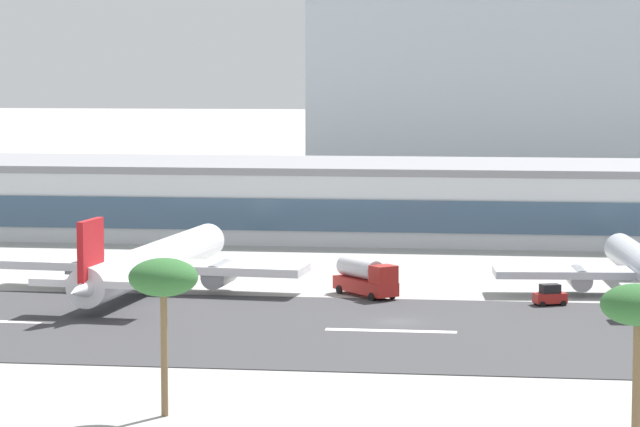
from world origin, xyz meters
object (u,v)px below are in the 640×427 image
(distant_hotel_block, at_px, (573,86))
(palm_tree_2, at_px, (163,280))
(terminal_building, at_px, (424,200))
(service_fuel_truck_0, at_px, (366,277))
(airliner_red_tail_gate_0, at_px, (149,264))
(service_baggage_tug_1, at_px, (550,296))
(palm_tree_1, at_px, (638,310))

(distant_hotel_block, bearing_deg, palm_tree_2, -99.72)
(terminal_building, relative_size, service_fuel_truck_0, 20.56)
(distant_hotel_block, relative_size, airliner_red_tail_gate_0, 2.33)
(airliner_red_tail_gate_0, bearing_deg, palm_tree_2, -159.62)
(airliner_red_tail_gate_0, bearing_deg, distant_hotel_block, -13.19)
(distant_hotel_block, relative_size, palm_tree_2, 9.64)
(terminal_building, height_order, service_fuel_truck_0, terminal_building)
(service_fuel_truck_0, height_order, palm_tree_2, palm_tree_2)
(airliner_red_tail_gate_0, distance_m, service_baggage_tug_1, 42.55)
(distant_hotel_block, distance_m, airliner_red_tail_gate_0, 161.40)
(distant_hotel_block, distance_m, palm_tree_1, 218.64)
(service_fuel_truck_0, bearing_deg, distant_hotel_block, 129.14)
(distant_hotel_block, height_order, palm_tree_1, distant_hotel_block)
(terminal_building, xyz_separation_m, airliner_red_tail_gate_0, (-25.98, -55.48, -2.24))
(service_fuel_truck_0, distance_m, service_baggage_tug_1, 19.37)
(service_fuel_truck_0, bearing_deg, palm_tree_2, -49.65)
(airliner_red_tail_gate_0, bearing_deg, service_baggage_tug_1, -89.86)
(terminal_building, xyz_separation_m, service_baggage_tug_1, (16.36, -59.14, -4.22))
(distant_hotel_block, relative_size, service_fuel_truck_0, 13.00)
(palm_tree_1, xyz_separation_m, palm_tree_2, (-30.88, 11.52, -0.53))
(airliner_red_tail_gate_0, bearing_deg, service_fuel_truck_0, -85.44)
(service_baggage_tug_1, bearing_deg, palm_tree_1, -107.85)
(distant_hotel_block, distance_m, service_fuel_truck_0, 156.04)
(terminal_building, distance_m, distant_hotel_block, 101.04)
(service_fuel_truck_0, relative_size, service_baggage_tug_1, 2.28)
(airliner_red_tail_gate_0, bearing_deg, palm_tree_1, -140.16)
(distant_hotel_block, bearing_deg, terminal_building, -104.09)
(airliner_red_tail_gate_0, distance_m, palm_tree_2, 56.80)
(airliner_red_tail_gate_0, relative_size, palm_tree_1, 3.95)
(distant_hotel_block, xyz_separation_m, palm_tree_1, (-4.55, -218.35, -10.19))
(terminal_building, relative_size, palm_tree_2, 15.24)
(terminal_building, bearing_deg, service_fuel_truck_0, -92.75)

